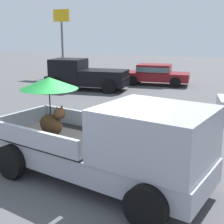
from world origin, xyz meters
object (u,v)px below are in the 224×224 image
object	(u,v)px
pickup_truck_red	(84,75)
motel_sign	(62,30)
pickup_truck_main	(112,143)
parked_sedan_near	(155,73)

from	to	relation	value
pickup_truck_red	motel_sign	bearing A→B (deg)	-54.18
pickup_truck_main	parked_sedan_near	world-z (taller)	pickup_truck_main
pickup_truck_main	pickup_truck_red	bearing A→B (deg)	131.68
pickup_truck_red	parked_sedan_near	world-z (taller)	pickup_truck_red
parked_sedan_near	motel_sign	xyz separation A→B (m)	(-7.92, 0.89, 2.82)
pickup_truck_main	parked_sedan_near	distance (m)	14.29
parked_sedan_near	pickup_truck_main	bearing A→B (deg)	-85.24
pickup_truck_main	motel_sign	world-z (taller)	motel_sign
pickup_truck_red	parked_sedan_near	xyz separation A→B (m)	(3.21, 3.60, -0.13)
pickup_truck_red	parked_sedan_near	size ratio (longest dim) A/B	1.11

